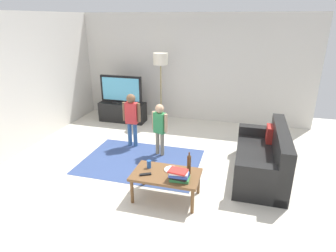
{
  "coord_description": "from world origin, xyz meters",
  "views": [
    {
      "loc": [
        1.34,
        -4.26,
        2.58
      ],
      "look_at": [
        0.0,
        0.6,
        0.65
      ],
      "focal_mm": 30.45,
      "sensor_mm": 36.0,
      "label": 1
    }
  ],
  "objects_px": {
    "couch": "(265,160)",
    "bottle": "(189,164)",
    "book_stack": "(179,175)",
    "child_near_tv": "(132,115)",
    "plate": "(171,170)",
    "soda_can": "(149,164)",
    "coffee_table": "(166,176)",
    "tv_stand": "(123,112)",
    "tv": "(121,90)",
    "floor_lamp": "(161,63)",
    "child_center": "(160,125)",
    "tv_remote": "(145,174)"
  },
  "relations": [
    {
      "from": "child_near_tv",
      "to": "soda_can",
      "type": "relative_size",
      "value": 9.49
    },
    {
      "from": "floor_lamp",
      "to": "plate",
      "type": "xyz_separation_m",
      "value": [
        1.08,
        -3.05,
        -1.12
      ]
    },
    {
      "from": "book_stack",
      "to": "soda_can",
      "type": "distance_m",
      "value": 0.57
    },
    {
      "from": "couch",
      "to": "child_center",
      "type": "xyz_separation_m",
      "value": [
        -1.97,
        0.29,
        0.34
      ]
    },
    {
      "from": "bottle",
      "to": "tv_remote",
      "type": "height_order",
      "value": "bottle"
    },
    {
      "from": "tv",
      "to": "couch",
      "type": "height_order",
      "value": "tv"
    },
    {
      "from": "tv",
      "to": "floor_lamp",
      "type": "xyz_separation_m",
      "value": [
        1.01,
        0.17,
        0.7
      ]
    },
    {
      "from": "floor_lamp",
      "to": "child_near_tv",
      "type": "height_order",
      "value": "floor_lamp"
    },
    {
      "from": "tv_remote",
      "to": "child_near_tv",
      "type": "bearing_deg",
      "value": 89.99
    },
    {
      "from": "floor_lamp",
      "to": "book_stack",
      "type": "height_order",
      "value": "floor_lamp"
    },
    {
      "from": "tv_stand",
      "to": "bottle",
      "type": "distance_m",
      "value": 3.77
    },
    {
      "from": "soda_can",
      "to": "plate",
      "type": "height_order",
      "value": "soda_can"
    },
    {
      "from": "couch",
      "to": "child_center",
      "type": "height_order",
      "value": "child_center"
    },
    {
      "from": "coffee_table",
      "to": "soda_can",
      "type": "bearing_deg",
      "value": 161.57
    },
    {
      "from": "couch",
      "to": "bottle",
      "type": "relative_size",
      "value": 5.3
    },
    {
      "from": "soda_can",
      "to": "plate",
      "type": "relative_size",
      "value": 0.55
    },
    {
      "from": "tv_stand",
      "to": "tv_remote",
      "type": "relative_size",
      "value": 7.06
    },
    {
      "from": "floor_lamp",
      "to": "book_stack",
      "type": "distance_m",
      "value": 3.68
    },
    {
      "from": "child_near_tv",
      "to": "book_stack",
      "type": "xyz_separation_m",
      "value": [
        1.43,
        -1.75,
        -0.19
      ]
    },
    {
      "from": "child_near_tv",
      "to": "soda_can",
      "type": "xyz_separation_m",
      "value": [
        0.9,
        -1.53,
        -0.21
      ]
    },
    {
      "from": "child_center",
      "to": "coffee_table",
      "type": "xyz_separation_m",
      "value": [
        0.52,
        -1.38,
        -0.26
      ]
    },
    {
      "from": "tv_remote",
      "to": "plate",
      "type": "bearing_deg",
      "value": 8.21
    },
    {
      "from": "child_near_tv",
      "to": "coffee_table",
      "type": "distance_m",
      "value": 2.04
    },
    {
      "from": "floor_lamp",
      "to": "bottle",
      "type": "distance_m",
      "value": 3.5
    },
    {
      "from": "tv_stand",
      "to": "child_near_tv",
      "type": "bearing_deg",
      "value": -58.87
    },
    {
      "from": "floor_lamp",
      "to": "tv_remote",
      "type": "xyz_separation_m",
      "value": [
        0.75,
        -3.29,
        -1.11
      ]
    },
    {
      "from": "book_stack",
      "to": "tv_stand",
      "type": "bearing_deg",
      "value": 125.82
    },
    {
      "from": "couch",
      "to": "tv",
      "type": "bearing_deg",
      "value": 151.35
    },
    {
      "from": "couch",
      "to": "bottle",
      "type": "bearing_deg",
      "value": -138.76
    },
    {
      "from": "book_stack",
      "to": "bottle",
      "type": "relative_size",
      "value": 0.9
    },
    {
      "from": "coffee_table",
      "to": "book_stack",
      "type": "xyz_separation_m",
      "value": [
        0.23,
        -0.12,
        0.12
      ]
    },
    {
      "from": "book_stack",
      "to": "bottle",
      "type": "distance_m",
      "value": 0.25
    },
    {
      "from": "bottle",
      "to": "floor_lamp",
      "type": "bearing_deg",
      "value": 113.77
    },
    {
      "from": "floor_lamp",
      "to": "child_center",
      "type": "relative_size",
      "value": 1.7
    },
    {
      "from": "child_center",
      "to": "book_stack",
      "type": "relative_size",
      "value": 3.42
    },
    {
      "from": "soda_can",
      "to": "plate",
      "type": "xyz_separation_m",
      "value": [
        0.35,
        0.02,
        -0.05
      ]
    },
    {
      "from": "tv_stand",
      "to": "plate",
      "type": "bearing_deg",
      "value": -54.19
    },
    {
      "from": "floor_lamp",
      "to": "child_center",
      "type": "xyz_separation_m",
      "value": [
        0.51,
        -1.79,
        -0.92
      ]
    },
    {
      "from": "tv_stand",
      "to": "soda_can",
      "type": "height_order",
      "value": "soda_can"
    },
    {
      "from": "floor_lamp",
      "to": "bottle",
      "type": "height_order",
      "value": "floor_lamp"
    },
    {
      "from": "child_near_tv",
      "to": "plate",
      "type": "xyz_separation_m",
      "value": [
        1.25,
        -1.51,
        -0.26
      ]
    },
    {
      "from": "tv_remote",
      "to": "child_center",
      "type": "bearing_deg",
      "value": 71.27
    },
    {
      "from": "tv_stand",
      "to": "child_near_tv",
      "type": "height_order",
      "value": "child_near_tv"
    },
    {
      "from": "tv",
      "to": "tv_remote",
      "type": "relative_size",
      "value": 6.47
    },
    {
      "from": "floor_lamp",
      "to": "book_stack",
      "type": "relative_size",
      "value": 5.82
    },
    {
      "from": "tv",
      "to": "child_near_tv",
      "type": "bearing_deg",
      "value": -58.48
    },
    {
      "from": "coffee_table",
      "to": "soda_can",
      "type": "height_order",
      "value": "soda_can"
    },
    {
      "from": "couch",
      "to": "child_near_tv",
      "type": "xyz_separation_m",
      "value": [
        -2.65,
        0.53,
        0.4
      ]
    },
    {
      "from": "soda_can",
      "to": "plate",
      "type": "distance_m",
      "value": 0.35
    },
    {
      "from": "coffee_table",
      "to": "bottle",
      "type": "height_order",
      "value": "bottle"
    }
  ]
}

